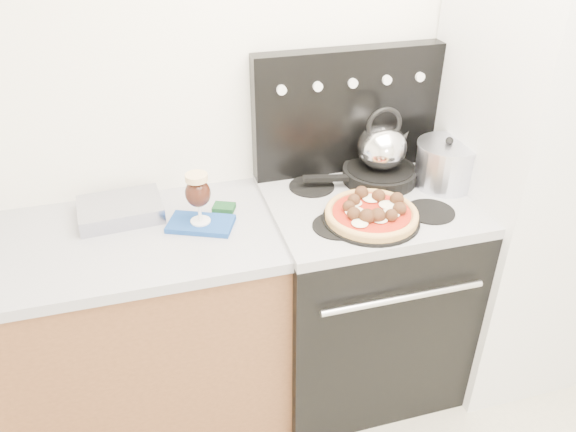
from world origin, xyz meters
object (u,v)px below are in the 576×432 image
object	(u,v)px
oven_mitt	(201,224)
skillet	(379,174)
fridge	(533,172)
pizza_pan	(371,219)
stock_pot	(445,166)
pizza	(372,212)
base_cabinet	(90,345)
stove_body	(360,296)
tea_kettle	(382,144)
beer_glass	(198,198)

from	to	relation	value
oven_mitt	skillet	distance (m)	0.75
fridge	skillet	xyz separation A→B (m)	(-0.60, 0.16, -0.00)
pizza_pan	stock_pot	size ratio (longest dim) A/B	1.51
pizza_pan	stock_pot	bearing A→B (deg)	24.29
oven_mitt	pizza	world-z (taller)	pizza
base_cabinet	stove_body	size ratio (longest dim) A/B	1.65
pizza_pan	stock_pot	world-z (taller)	stock_pot
fridge	pizza	world-z (taller)	fridge
base_cabinet	fridge	distance (m)	1.88
tea_kettle	stove_body	bearing A→B (deg)	-111.40
stock_pot	stove_body	bearing A→B (deg)	-175.02
pizza	stock_pot	bearing A→B (deg)	24.29
base_cabinet	oven_mitt	size ratio (longest dim) A/B	6.32
fridge	pizza_pan	size ratio (longest dim) A/B	5.46
pizza_pan	tea_kettle	bearing A→B (deg)	61.24
oven_mitt	stock_pot	bearing A→B (deg)	0.88
beer_glass	stock_pot	xyz separation A→B (m)	(0.97, 0.01, -0.01)
base_cabinet	tea_kettle	size ratio (longest dim) A/B	6.76
fridge	oven_mitt	distance (m)	1.34
skillet	stock_pot	world-z (taller)	stock_pot
stove_body	beer_glass	distance (m)	0.86
stove_body	skillet	size ratio (longest dim) A/B	2.97
stove_body	tea_kettle	size ratio (longest dim) A/B	4.10
beer_glass	pizza	bearing A→B (deg)	-14.85
base_cabinet	tea_kettle	bearing A→B (deg)	5.03
fridge	stove_body	bearing A→B (deg)	177.95
stove_body	stock_pot	bearing A→B (deg)	4.98
pizza	tea_kettle	xyz separation A→B (m)	(0.15, 0.27, 0.13)
pizza	pizza_pan	bearing A→B (deg)	0.00
fridge	oven_mitt	xyz separation A→B (m)	(-1.34, 0.04, -0.04)
skillet	tea_kettle	xyz separation A→B (m)	(0.00, 0.00, 0.13)
stove_body	base_cabinet	bearing A→B (deg)	178.70
fridge	pizza	bearing A→B (deg)	-171.11
base_cabinet	pizza	world-z (taller)	pizza
tea_kettle	beer_glass	bearing A→B (deg)	-155.23
oven_mitt	base_cabinet	bearing A→B (deg)	178.61
stove_body	beer_glass	xyz separation A→B (m)	(-0.64, 0.01, 0.58)
tea_kettle	pizza_pan	bearing A→B (deg)	-103.01
pizza	stock_pot	xyz separation A→B (m)	(0.38, 0.17, 0.05)
beer_glass	stove_body	bearing A→B (deg)	-1.23
base_cabinet	oven_mitt	world-z (taller)	oven_mitt
oven_mitt	pizza	xyz separation A→B (m)	(0.59, -0.16, 0.04)
beer_glass	stock_pot	bearing A→B (deg)	0.88
stove_body	beer_glass	world-z (taller)	beer_glass
pizza_pan	pizza	world-z (taller)	pizza
oven_mitt	beer_glass	bearing A→B (deg)	0.00
base_cabinet	skillet	size ratio (longest dim) A/B	4.90
base_cabinet	skillet	xyz separation A→B (m)	(1.20, 0.11, 0.52)
pizza_pan	pizza	xyz separation A→B (m)	(-0.00, 0.00, 0.03)
stove_body	tea_kettle	distance (m)	0.66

